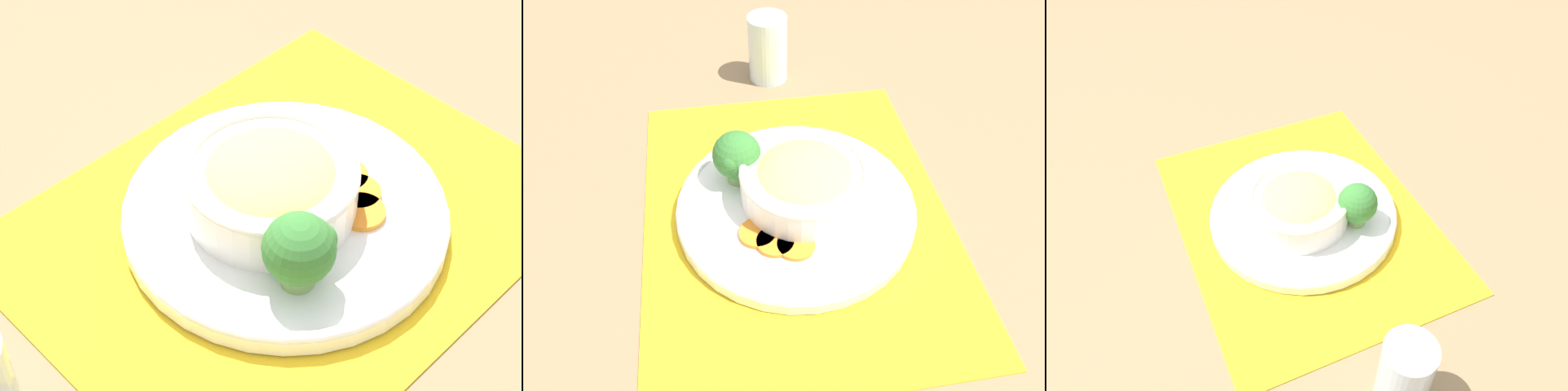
{
  "view_description": "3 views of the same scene",
  "coord_description": "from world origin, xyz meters",
  "views": [
    {
      "loc": [
        0.39,
        0.38,
        0.59
      ],
      "look_at": [
        0.02,
        -0.02,
        0.04
      ],
      "focal_mm": 60.0,
      "sensor_mm": 36.0,
      "label": 1
    },
    {
      "loc": [
        -0.42,
        0.07,
        0.48
      ],
      "look_at": [
        -0.01,
        0.02,
        0.05
      ],
      "focal_mm": 35.0,
      "sensor_mm": 36.0,
      "label": 2
    },
    {
      "loc": [
        0.52,
        -0.21,
        0.61
      ],
      "look_at": [
        -0.01,
        0.01,
        0.04
      ],
      "focal_mm": 35.0,
      "sensor_mm": 36.0,
      "label": 3
    }
  ],
  "objects": [
    {
      "name": "ground_plane",
      "position": [
        0.0,
        0.0,
        0.0
      ],
      "size": [
        4.0,
        4.0,
        0.0
      ],
      "primitive_type": "plane",
      "color": "#8C704C"
    },
    {
      "name": "carrot_slice_middle",
      "position": [
        -0.06,
        0.03,
        0.02
      ],
      "size": [
        0.04,
        0.04,
        0.01
      ],
      "color": "orange",
      "rests_on": "plate"
    },
    {
      "name": "carrot_slice_near",
      "position": [
        -0.04,
        0.05,
        0.02
      ],
      "size": [
        0.04,
        0.04,
        0.01
      ],
      "color": "orange",
      "rests_on": "plate"
    },
    {
      "name": "carrot_slice_far",
      "position": [
        -0.07,
        0.01,
        0.02
      ],
      "size": [
        0.04,
        0.04,
        0.01
      ],
      "color": "orange",
      "rests_on": "plate"
    },
    {
      "name": "plate",
      "position": [
        0.0,
        0.0,
        0.02
      ],
      "size": [
        0.3,
        0.3,
        0.02
      ],
      "color": "white",
      "rests_on": "placemat"
    },
    {
      "name": "water_glass",
      "position": [
        0.31,
        -0.0,
        0.05
      ],
      "size": [
        0.06,
        0.06,
        0.11
      ],
      "color": "silver",
      "rests_on": "ground_plane"
    },
    {
      "name": "bowl",
      "position": [
        0.01,
        -0.01,
        0.05
      ],
      "size": [
        0.16,
        0.16,
        0.06
      ],
      "color": "silver",
      "rests_on": "plate"
    },
    {
      "name": "placemat",
      "position": [
        0.0,
        0.0,
        0.0
      ],
      "size": [
        0.49,
        0.39,
        0.0
      ],
      "color": "yellow",
      "rests_on": "ground_plane"
    },
    {
      "name": "broccoli_floret",
      "position": [
        0.05,
        0.07,
        0.06
      ],
      "size": [
        0.06,
        0.06,
        0.07
      ],
      "color": "#759E51",
      "rests_on": "plate"
    }
  ]
}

